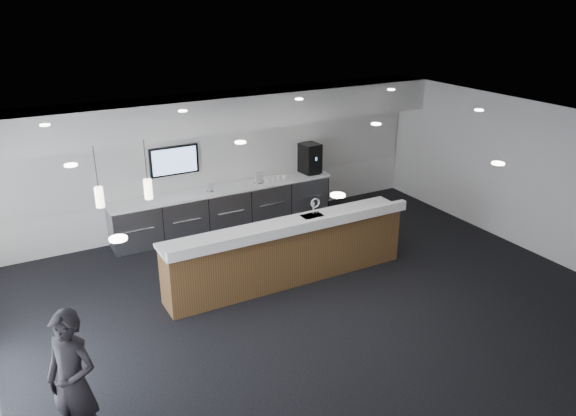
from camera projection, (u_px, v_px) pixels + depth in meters
ground at (310, 302)px, 9.60m from camera, size 10.00×10.00×0.00m
ceiling at (313, 131)px, 8.50m from camera, size 10.00×8.00×0.02m
back_wall at (217, 160)px, 12.31m from camera, size 10.00×0.02×3.00m
right_wall at (524, 175)px, 11.29m from camera, size 0.02×8.00×3.00m
soffit_bulkhead at (223, 112)px, 11.53m from camera, size 10.00×0.90×0.70m
alcove_panel at (218, 156)px, 12.25m from camera, size 9.80×0.06×1.40m
back_credenza at (226, 208)px, 12.39m from camera, size 5.06×0.66×0.95m
wall_tv at (174, 161)px, 11.73m from camera, size 1.05×0.08×0.62m
pendant_left at (146, 187)px, 8.35m from camera, size 0.12×0.12×0.30m
pendant_right at (98, 195)px, 8.04m from camera, size 0.12×0.12×0.30m
ceiling_can_lights at (313, 132)px, 8.51m from camera, size 7.00×5.00×0.02m
service_counter at (288, 251)px, 10.14m from camera, size 4.66×0.79×1.49m
coffee_machine at (310, 158)px, 13.13m from camera, size 0.44×0.55×0.70m
info_sign_left at (210, 187)px, 11.97m from camera, size 0.14×0.06×0.19m
info_sign_right at (259, 178)px, 12.46m from camera, size 0.20×0.06×0.27m
lounge_guest at (73, 382)px, 6.30m from camera, size 0.75×0.77×1.78m
cup_0 at (284, 177)px, 12.79m from camera, size 0.10×0.10×0.09m
cup_1 at (278, 178)px, 12.73m from camera, size 0.13×0.13×0.09m
cup_2 at (273, 179)px, 12.66m from camera, size 0.12×0.12×0.09m
cup_3 at (267, 180)px, 12.60m from camera, size 0.12×0.12×0.09m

